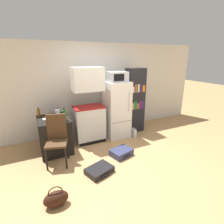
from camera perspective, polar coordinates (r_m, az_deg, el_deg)
ground_plane at (r=3.81m, az=6.40°, el=-16.09°), size 24.00×24.00×0.00m
wall_back at (r=5.13m, az=-2.99°, el=7.82°), size 6.40×0.10×2.48m
side_table at (r=4.25m, az=-18.14°, el=-7.04°), size 0.68×0.80×0.80m
kitchen_hutch at (r=4.41m, az=-7.60°, el=0.85°), size 0.75×0.50×1.88m
refrigerator at (r=4.67m, az=1.56°, el=0.70°), size 0.61×0.61×1.50m
microwave at (r=4.49m, az=1.66°, el=11.46°), size 0.48×0.39×0.25m
bookshelf at (r=5.04m, az=7.45°, el=3.69°), size 0.50×0.35×1.82m
bottle_amber_beer at (r=4.36m, az=-22.84°, el=-0.14°), size 0.07×0.07×0.21m
bottle_green_tall at (r=3.87m, az=-15.25°, el=-0.94°), size 0.08×0.08×0.29m
bottle_clear_short at (r=4.18m, az=-17.36°, el=-0.26°), size 0.09×0.09×0.21m
bowl at (r=4.02m, az=-20.71°, el=-2.32°), size 0.15×0.15×0.04m
chair at (r=3.71m, az=-17.61°, el=-7.35°), size 0.50×0.50×1.02m
suitcase_large_flat at (r=4.00m, az=3.07°, el=-13.04°), size 0.53×0.44×0.14m
suitcase_small_flat at (r=3.49m, az=-4.14°, el=-18.43°), size 0.57×0.49×0.11m
handbag at (r=2.97m, az=-17.81°, el=-25.32°), size 0.36×0.20×0.33m
water_bottle_front at (r=4.92m, az=6.90°, el=-6.43°), size 0.09×0.09×0.28m
water_bottle_middle at (r=4.78m, az=7.52°, el=-7.06°), size 0.09×0.09×0.30m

